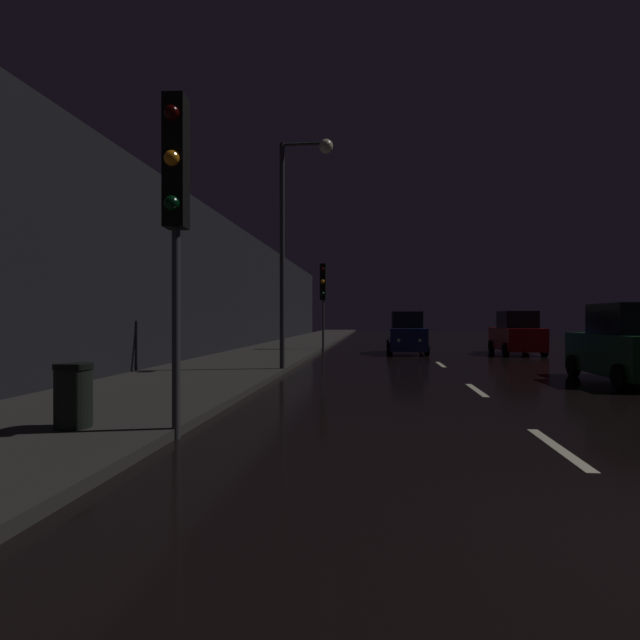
{
  "coord_description": "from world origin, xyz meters",
  "views": [
    {
      "loc": [
        -2.41,
        -3.95,
        1.73
      ],
      "look_at": [
        -4.92,
        18.19,
        1.67
      ],
      "focal_mm": 27.93,
      "sensor_mm": 36.0,
      "label": 1
    }
  ],
  "objects": [
    {
      "name": "ground",
      "position": [
        0.0,
        24.5,
        -0.01
      ],
      "size": [
        27.36,
        84.0,
        0.02
      ],
      "primitive_type": "cube",
      "color": "black"
    },
    {
      "name": "sidewalk_left",
      "position": [
        -7.48,
        24.5,
        0.07
      ],
      "size": [
        4.4,
        84.0,
        0.15
      ],
      "primitive_type": "cube",
      "color": "#33302D",
      "rests_on": "ground"
    },
    {
      "name": "building_facade_left",
      "position": [
        -10.08,
        21.0,
        3.32
      ],
      "size": [
        0.8,
        63.0,
        6.63
      ],
      "primitive_type": "cube",
      "color": "black",
      "rests_on": "ground"
    },
    {
      "name": "lane_centerline",
      "position": [
        0.0,
        15.45,
        0.01
      ],
      "size": [
        0.16,
        25.97,
        0.01
      ],
      "color": "beige",
      "rests_on": "ground"
    },
    {
      "name": "traffic_light_near_left",
      "position": [
        -5.28,
        2.91,
        3.59
      ],
      "size": [
        0.33,
        0.47,
        4.94
      ],
      "rotation": [
        0.0,
        0.0,
        -1.5
      ],
      "color": "#38383A",
      "rests_on": "ground"
    },
    {
      "name": "traffic_light_far_left",
      "position": [
        -5.18,
        21.98,
        3.33
      ],
      "size": [
        0.32,
        0.47,
        4.61
      ],
      "rotation": [
        0.0,
        0.0,
        -1.63
      ],
      "color": "#38383A",
      "rests_on": "ground"
    },
    {
      "name": "streetlamp_overhead",
      "position": [
        -4.93,
        11.59,
        4.87
      ],
      "size": [
        1.7,
        0.44,
        7.37
      ],
      "color": "#2D2D30",
      "rests_on": "ground"
    },
    {
      "name": "trash_bin_curbside",
      "position": [
        -6.79,
        2.82,
        0.62
      ],
      "size": [
        0.55,
        0.55,
        0.93
      ],
      "color": "black",
      "rests_on": "sidewalk_left"
    },
    {
      "name": "car_approaching_headlights",
      "position": [
        -0.91,
        21.06,
        0.95
      ],
      "size": [
        1.9,
        4.12,
        2.08
      ],
      "rotation": [
        0.0,
        0.0,
        -1.57
      ],
      "color": "#141E51",
      "rests_on": "ground"
    },
    {
      "name": "car_parked_right_far",
      "position": [
        4.38,
        21.14,
        0.96
      ],
      "size": [
        1.92,
        4.16,
        2.09
      ],
      "rotation": [
        0.0,
        0.0,
        1.57
      ],
      "color": "maroon",
      "rests_on": "ground"
    },
    {
      "name": "car_parked_right_near",
      "position": [
        4.38,
        10.32,
        0.98
      ],
      "size": [
        1.97,
        4.26,
        2.14
      ],
      "rotation": [
        0.0,
        0.0,
        1.57
      ],
      "color": "#0F3819",
      "rests_on": "ground"
    }
  ]
}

